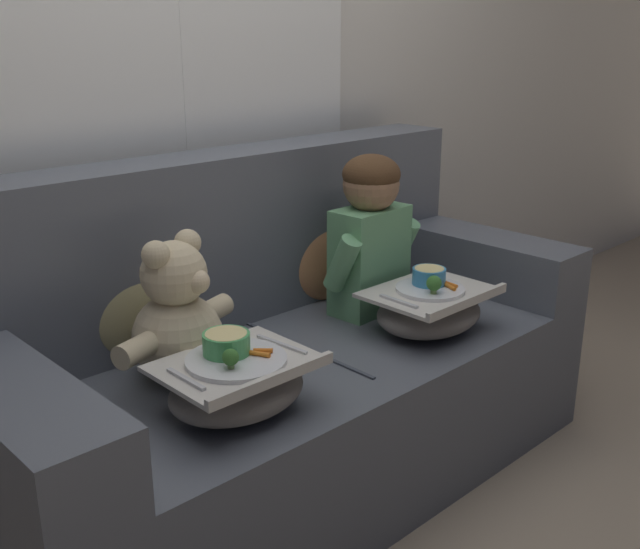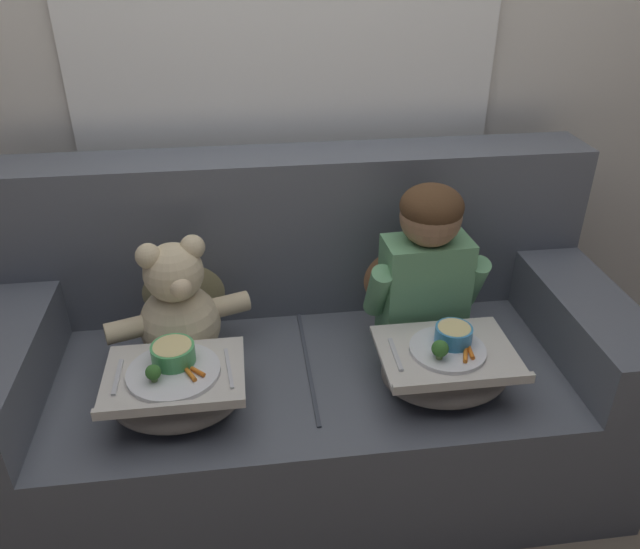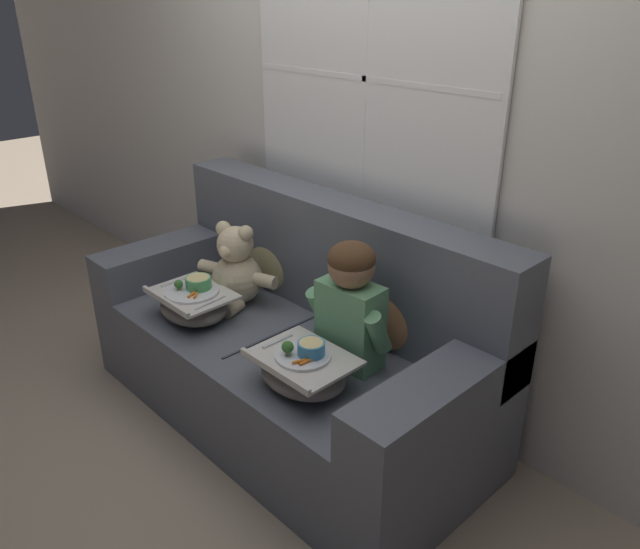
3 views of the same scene
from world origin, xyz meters
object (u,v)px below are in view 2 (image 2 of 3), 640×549
couch (304,366)px  throw_pillow_behind_child (406,259)px  throw_pillow_behind_teddy (183,273)px  lap_tray_child (445,368)px  lap_tray_teddy (176,390)px  teddy_bear (179,311)px  child_figure (427,259)px

couch → throw_pillow_behind_child: couch is taller
throw_pillow_behind_teddy → lap_tray_child: (0.75, -0.47, -0.10)m
lap_tray_teddy → couch: bearing=37.0°
couch → teddy_bear: couch is taller
couch → lap_tray_child: 0.51m
couch → teddy_bear: 0.47m
couch → child_figure: size_ratio=3.68×
throw_pillow_behind_teddy → child_figure: size_ratio=0.66×
couch → teddy_bear: bearing=-174.7°
throw_pillow_behind_child → child_figure: size_ratio=0.72×
couch → throw_pillow_behind_teddy: size_ratio=5.60×
couch → child_figure: (0.38, -0.03, 0.39)m
teddy_bear → lap_tray_child: bearing=-18.4°
throw_pillow_behind_teddy → teddy_bear: size_ratio=0.80×
throw_pillow_behind_child → lap_tray_child: size_ratio=1.00×
throw_pillow_behind_child → throw_pillow_behind_teddy: throw_pillow_behind_child is taller
couch → lap_tray_child: couch is taller
lap_tray_child → lap_tray_teddy: (-0.75, 0.00, 0.00)m
throw_pillow_behind_child → teddy_bear: teddy_bear is taller
throw_pillow_behind_teddy → lap_tray_teddy: throw_pillow_behind_teddy is taller
throw_pillow_behind_child → teddy_bear: size_ratio=0.88×
couch → throw_pillow_behind_teddy: couch is taller
throw_pillow_behind_teddy → couch: bearing=-26.1°
couch → lap_tray_teddy: couch is taller
throw_pillow_behind_child → lap_tray_child: throw_pillow_behind_child is taller
teddy_bear → lap_tray_teddy: (-0.00, -0.25, -0.09)m
throw_pillow_behind_child → throw_pillow_behind_teddy: 0.75m
throw_pillow_behind_child → child_figure: bearing=-90.0°
teddy_bear → lap_tray_teddy: 0.27m
child_figure → teddy_bear: child_figure is taller
teddy_bear → lap_tray_teddy: teddy_bear is taller
lap_tray_child → throw_pillow_behind_teddy: bearing=148.1°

